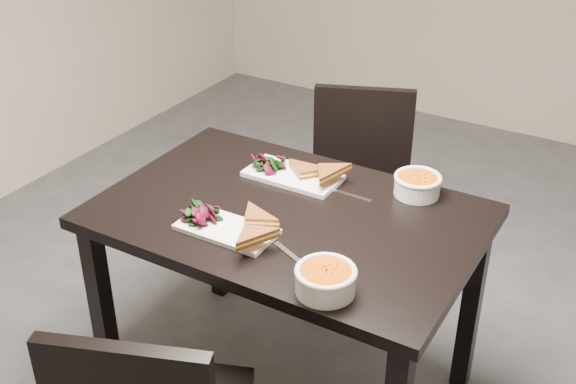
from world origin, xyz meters
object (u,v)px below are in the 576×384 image
(table, at_px, (288,237))
(soup_bowl_far, at_px, (417,184))
(plate_near, at_px, (227,229))
(chair_far, at_px, (359,179))
(plate_far, at_px, (293,176))
(soup_bowl_near, at_px, (326,279))

(table, height_order, soup_bowl_far, soup_bowl_far)
(table, xyz_separation_m, plate_near, (-0.10, -0.20, 0.11))
(table, distance_m, plate_near, 0.25)
(chair_far, xyz_separation_m, plate_far, (-0.00, -0.56, 0.27))
(table, height_order, plate_near, plate_near)
(soup_bowl_near, bearing_deg, plate_far, 127.88)
(chair_far, distance_m, plate_near, 1.00)
(plate_near, xyz_separation_m, soup_bowl_far, (0.41, 0.51, 0.03))
(chair_far, xyz_separation_m, soup_bowl_near, (0.40, -1.07, 0.31))
(plate_near, height_order, plate_far, plate_far)
(soup_bowl_far, bearing_deg, table, -135.21)
(soup_bowl_near, distance_m, plate_far, 0.65)
(plate_near, bearing_deg, soup_bowl_far, 50.98)
(chair_far, relative_size, plate_far, 2.59)
(table, height_order, chair_far, chair_far)
(chair_far, distance_m, soup_bowl_far, 0.68)
(table, bearing_deg, plate_near, -116.66)
(chair_far, height_order, plate_near, chair_far)
(plate_far, bearing_deg, chair_far, 89.87)
(soup_bowl_far, bearing_deg, plate_near, -129.02)
(table, bearing_deg, chair_far, 97.31)
(chair_far, xyz_separation_m, soup_bowl_far, (0.41, -0.45, 0.31))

